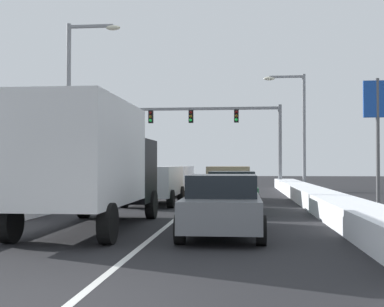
{
  "coord_description": "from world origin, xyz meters",
  "views": [
    {
      "loc": [
        2.17,
        -6.16,
        1.76
      ],
      "look_at": [
        -0.68,
        22.49,
        2.38
      ],
      "focal_mm": 47.85,
      "sensor_mm": 36.0,
      "label": 1
    }
  ],
  "objects": [
    {
      "name": "street_lamp_left_mid",
      "position": [
        -5.88,
        17.81,
        5.12
      ],
      "size": [
        2.66,
        0.36,
        8.6
      ],
      "color": "gray",
      "rests_on": "ground"
    },
    {
      "name": "ground_plane",
      "position": [
        0.0,
        12.79,
        0.0
      ],
      "size": [
        120.0,
        120.0,
        0.0
      ],
      "primitive_type": "plane",
      "color": "black"
    },
    {
      "name": "suv_white_center_lane_third",
      "position": [
        -1.8,
        22.61,
        1.02
      ],
      "size": [
        2.16,
        4.9,
        1.67
      ],
      "color": "silver",
      "rests_on": "ground"
    },
    {
      "name": "snow_bank_right_shoulder",
      "position": [
        5.3,
        15.99,
        0.34
      ],
      "size": [
        1.41,
        35.17,
        0.67
      ],
      "primitive_type": "cube",
      "color": "white",
      "rests_on": "ground"
    },
    {
      "name": "sedan_gray_right_lane_nearest",
      "position": [
        1.67,
        6.59,
        0.76
      ],
      "size": [
        2.0,
        4.5,
        1.51
      ],
      "color": "slate",
      "rests_on": "ground"
    },
    {
      "name": "suv_silver_center_lane_second",
      "position": [
        -1.69,
        16.04,
        1.02
      ],
      "size": [
        2.16,
        4.9,
        1.67
      ],
      "color": "#B7BABF",
      "rests_on": "ground"
    },
    {
      "name": "sedan_green_right_lane_second",
      "position": [
        1.78,
        12.97,
        0.76
      ],
      "size": [
        2.0,
        4.5,
        1.51
      ],
      "color": "#1E5633",
      "rests_on": "ground"
    },
    {
      "name": "traffic_light_gantry",
      "position": [
        1.18,
        31.96,
        4.72
      ],
      "size": [
        10.6,
        0.47,
        6.2
      ],
      "color": "slate",
      "rests_on": "ground"
    },
    {
      "name": "street_lamp_right_mid",
      "position": [
        5.71,
        27.18,
        4.58
      ],
      "size": [
        2.66,
        0.36,
        7.59
      ],
      "color": "gray",
      "rests_on": "ground"
    },
    {
      "name": "lane_stripe_between_right_lane_and_center_lane",
      "position": [
        -0.0,
        15.99,
        0.0
      ],
      "size": [
        0.14,
        35.17,
        0.01
      ],
      "primitive_type": "cube",
      "color": "silver",
      "rests_on": "ground"
    },
    {
      "name": "snow_bank_left_shoulder",
      "position": [
        -5.3,
        15.99,
        0.47
      ],
      "size": [
        1.35,
        35.17,
        0.93
      ],
      "primitive_type": "cube",
      "color": "white",
      "rests_on": "ground"
    },
    {
      "name": "suv_tan_right_lane_third",
      "position": [
        1.51,
        19.01,
        1.02
      ],
      "size": [
        2.16,
        4.9,
        1.67
      ],
      "color": "#937F60",
      "rests_on": "ground"
    },
    {
      "name": "box_truck_center_lane_nearest",
      "position": [
        -1.92,
        7.3,
        1.9
      ],
      "size": [
        2.53,
        7.2,
        3.36
      ],
      "color": "black",
      "rests_on": "ground"
    }
  ]
}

